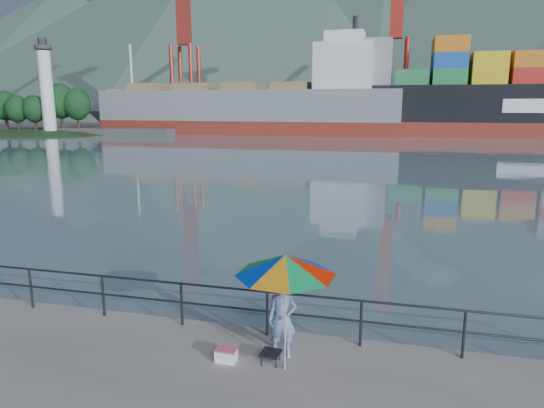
# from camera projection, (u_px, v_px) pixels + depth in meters

# --- Properties ---
(harbor_water) EXTENTS (500.00, 280.00, 0.00)m
(harbor_water) POSITION_uv_depth(u_px,v_px,m) (374.00, 121.00, 133.12)
(harbor_water) COLOR slate
(harbor_water) RESTS_ON ground
(far_dock) EXTENTS (200.00, 40.00, 0.40)m
(far_dock) POSITION_uv_depth(u_px,v_px,m) (417.00, 128.00, 95.62)
(far_dock) COLOR #514F4C
(far_dock) RESTS_ON ground
(guardrail) EXTENTS (22.00, 0.06, 1.03)m
(guardrail) POSITION_uv_depth(u_px,v_px,m) (142.00, 299.00, 11.17)
(guardrail) COLOR #2D3033
(guardrail) RESTS_ON ground
(mountains) EXTENTS (600.00, 332.80, 80.00)m
(mountains) POSITION_uv_depth(u_px,v_px,m) (486.00, 23.00, 190.47)
(mountains) COLOR #385147
(mountains) RESTS_ON ground
(lighthouse_islet) EXTENTS (48.00, 26.40, 19.20)m
(lighthouse_islet) POSITION_uv_depth(u_px,v_px,m) (24.00, 131.00, 81.49)
(lighthouse_islet) COLOR #263F1E
(lighthouse_islet) RESTS_ON ground
(fisherman) EXTENTS (0.64, 0.48, 1.58)m
(fisherman) POSITION_uv_depth(u_px,v_px,m) (282.00, 319.00, 9.56)
(fisherman) COLOR #275291
(fisherman) RESTS_ON ground
(beach_umbrella) EXTENTS (2.33, 2.33, 2.28)m
(beach_umbrella) POSITION_uv_depth(u_px,v_px,m) (285.00, 265.00, 8.79)
(beach_umbrella) COLOR white
(beach_umbrella) RESTS_ON ground
(folding_stool) EXTENTS (0.40, 0.40, 0.24)m
(folding_stool) POSITION_uv_depth(u_px,v_px,m) (271.00, 357.00, 9.40)
(folding_stool) COLOR black
(folding_stool) RESTS_ON ground
(cooler_bag) EXTENTS (0.40, 0.27, 0.23)m
(cooler_bag) POSITION_uv_depth(u_px,v_px,m) (226.00, 356.00, 9.48)
(cooler_bag) COLOR white
(cooler_bag) RESTS_ON ground
(fishing_rod) EXTENTS (0.41, 1.87, 1.34)m
(fishing_rod) POSITION_uv_depth(u_px,v_px,m) (290.00, 328.00, 10.92)
(fishing_rod) COLOR black
(fishing_rod) RESTS_ON ground
(bulk_carrier) EXTENTS (50.64, 8.76, 14.50)m
(bulk_carrier) POSITION_uv_depth(u_px,v_px,m) (258.00, 108.00, 81.38)
(bulk_carrier) COLOR maroon
(bulk_carrier) RESTS_ON ground
(container_ship) EXTENTS (59.14, 9.86, 18.10)m
(container_ship) POSITION_uv_depth(u_px,v_px,m) (544.00, 97.00, 73.96)
(container_ship) COLOR maroon
(container_ship) RESTS_ON ground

